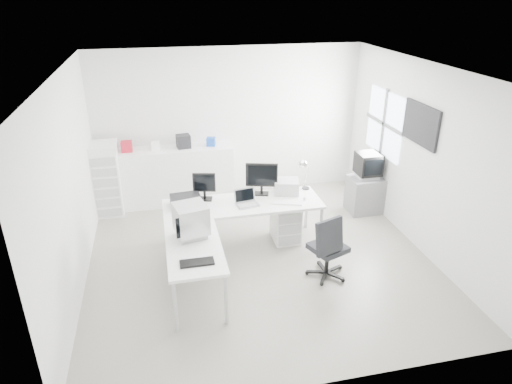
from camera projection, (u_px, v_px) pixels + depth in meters
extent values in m
cube|color=#B1AD9E|center=(259.00, 257.00, 6.94)|extent=(5.00, 5.00, 0.01)
cube|color=white|center=(259.00, 69.00, 5.77)|extent=(5.00, 5.00, 0.01)
cube|color=silver|center=(230.00, 123.00, 8.57)|extent=(5.00, 0.02, 2.80)
cube|color=silver|center=(70.00, 188.00, 5.86)|extent=(0.02, 5.00, 2.80)
cube|color=silver|center=(421.00, 158.00, 6.85)|extent=(0.02, 5.00, 2.80)
cube|color=white|center=(285.00, 223.00, 7.30)|extent=(0.40, 0.50, 0.60)
cube|color=black|center=(186.00, 201.00, 6.82)|extent=(0.47, 0.38, 0.16)
cube|color=white|center=(287.00, 203.00, 6.92)|extent=(0.49, 0.29, 0.02)
sphere|color=white|center=(305.00, 198.00, 7.02)|extent=(0.05, 0.05, 0.05)
cube|color=#ABABAB|center=(287.00, 186.00, 7.23)|extent=(0.45, 0.41, 0.22)
cube|color=black|center=(197.00, 262.00, 5.43)|extent=(0.41, 0.16, 0.03)
cube|color=slate|center=(365.00, 194.00, 8.22)|extent=(0.60, 0.49, 0.65)
cube|color=white|center=(175.00, 176.00, 8.49)|extent=(2.14, 0.53, 1.07)
cube|color=#B11929|center=(127.00, 147.00, 8.07)|extent=(0.19, 0.17, 0.19)
cube|color=white|center=(156.00, 146.00, 8.17)|extent=(0.15, 0.13, 0.15)
cube|color=black|center=(183.00, 141.00, 8.25)|extent=(0.26, 0.25, 0.24)
cube|color=#194AB1|center=(211.00, 142.00, 8.37)|extent=(0.18, 0.17, 0.15)
cylinder|color=white|center=(109.00, 146.00, 8.04)|extent=(0.07, 0.07, 0.22)
cube|color=white|center=(107.00, 179.00, 8.05)|extent=(0.46, 0.54, 1.30)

